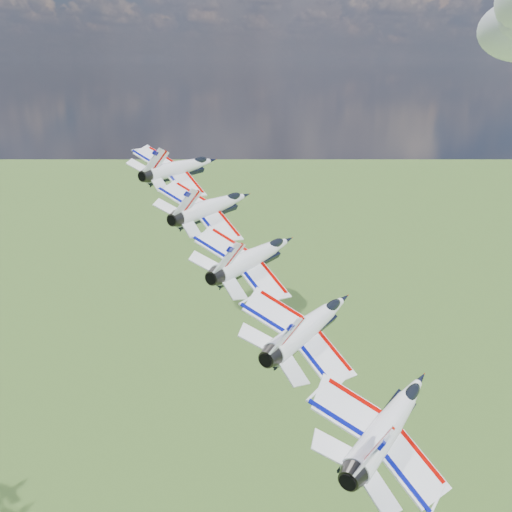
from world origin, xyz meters
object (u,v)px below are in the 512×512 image
(jet_1, at_px, (214,206))
(jet_4, at_px, (392,420))
(jet_0, at_px, (182,167))
(jet_3, at_px, (312,324))
(jet_2, at_px, (256,256))

(jet_1, bearing_deg, jet_4, -31.16)
(jet_0, distance_m, jet_1, 13.06)
(jet_1, bearing_deg, jet_3, -31.16)
(jet_0, bearing_deg, jet_4, -31.16)
(jet_3, bearing_deg, jet_0, 148.84)
(jet_2, relative_size, jet_4, 1.00)
(jet_0, height_order, jet_1, jet_0)
(jet_1, height_order, jet_4, jet_1)
(jet_0, bearing_deg, jet_1, -31.16)
(jet_0, relative_size, jet_4, 1.00)
(jet_0, height_order, jet_3, jet_0)
(jet_3, xyz_separation_m, jet_4, (8.35, -9.55, -3.11))
(jet_0, relative_size, jet_1, 1.00)
(jet_4, bearing_deg, jet_1, 148.84)
(jet_0, xyz_separation_m, jet_3, (25.05, -28.64, -9.32))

